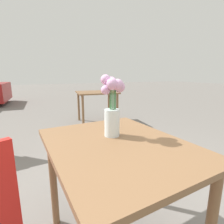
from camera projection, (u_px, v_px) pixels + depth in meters
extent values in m
cube|color=brown|center=(117.00, 145.00, 0.97)|extent=(0.76, 0.95, 0.03)
cylinder|color=brown|center=(53.00, 181.00, 1.25)|extent=(0.05, 0.05, 0.70)
cylinder|color=brown|center=(123.00, 162.00, 1.53)|extent=(0.05, 0.05, 0.70)
cylinder|color=silver|center=(112.00, 123.00, 1.06)|extent=(0.09, 0.09, 0.17)
cylinder|color=silver|center=(112.00, 128.00, 1.06)|extent=(0.08, 0.08, 0.09)
cylinder|color=#337038|center=(115.00, 113.00, 1.06)|extent=(0.01, 0.01, 0.27)
sphere|color=#CC99C6|center=(119.00, 87.00, 1.04)|extent=(0.07, 0.07, 0.07)
cylinder|color=#337038|center=(112.00, 110.00, 1.05)|extent=(0.01, 0.01, 0.29)
sphere|color=#CC99C6|center=(111.00, 82.00, 1.04)|extent=(0.07, 0.07, 0.07)
cylinder|color=#337038|center=(110.00, 109.00, 1.04)|extent=(0.01, 0.01, 0.31)
sphere|color=#CC99C6|center=(106.00, 80.00, 1.02)|extent=(0.06, 0.06, 0.06)
cylinder|color=#337038|center=(110.00, 114.00, 1.04)|extent=(0.01, 0.01, 0.25)
sphere|color=#CC99C6|center=(106.00, 90.00, 1.01)|extent=(0.05, 0.05, 0.05)
cylinder|color=#337038|center=(112.00, 112.00, 1.03)|extent=(0.01, 0.01, 0.29)
sphere|color=#CC99C6|center=(112.00, 84.00, 0.97)|extent=(0.07, 0.07, 0.07)
cylinder|color=#337038|center=(114.00, 112.00, 1.03)|extent=(0.01, 0.01, 0.28)
sphere|color=#CC99C6|center=(118.00, 85.00, 0.98)|extent=(0.07, 0.07, 0.07)
cube|color=brown|center=(97.00, 92.00, 3.95)|extent=(0.96, 0.83, 0.03)
cylinder|color=brown|center=(83.00, 112.00, 3.62)|extent=(0.05, 0.05, 0.68)
cylinder|color=brown|center=(117.00, 109.00, 3.86)|extent=(0.05, 0.05, 0.68)
cylinder|color=brown|center=(79.00, 106.00, 4.19)|extent=(0.05, 0.05, 0.68)
cylinder|color=brown|center=(109.00, 105.00, 4.43)|extent=(0.05, 0.05, 0.68)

